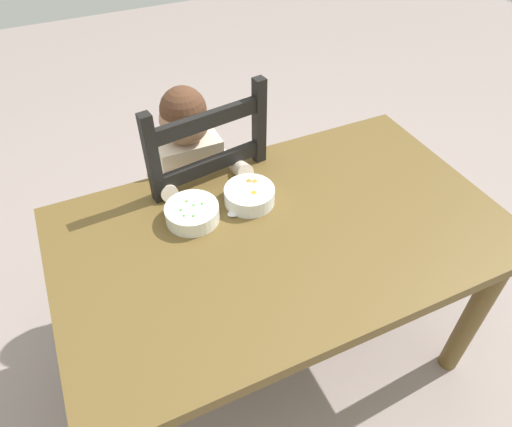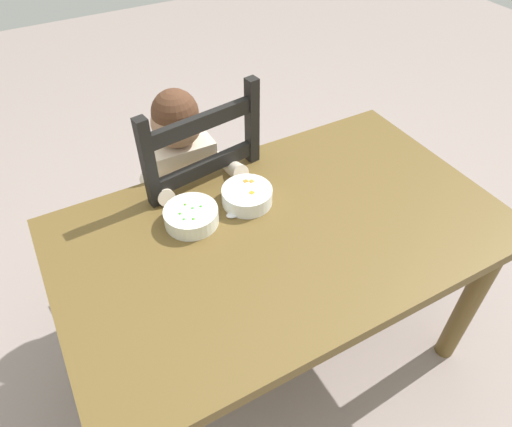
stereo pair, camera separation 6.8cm
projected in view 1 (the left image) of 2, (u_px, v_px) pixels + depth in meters
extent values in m
plane|color=gray|center=(276.00, 351.00, 1.84)|extent=(8.00, 8.00, 0.00)
cube|color=brown|center=(283.00, 233.00, 1.38)|extent=(1.33, 0.80, 0.04)
cylinder|color=brown|center=(474.00, 314.00, 1.58)|extent=(0.07, 0.07, 0.66)
cylinder|color=brown|center=(92.00, 291.00, 1.65)|extent=(0.07, 0.07, 0.66)
cylinder|color=brown|center=(365.00, 200.00, 2.01)|extent=(0.07, 0.07, 0.66)
cube|color=black|center=(193.00, 204.00, 1.83)|extent=(0.48, 0.48, 0.02)
cube|color=black|center=(214.00, 202.00, 2.18)|extent=(0.04, 0.04, 0.43)
cube|color=black|center=(140.00, 233.00, 2.03)|extent=(0.04, 0.04, 0.43)
cube|color=black|center=(258.00, 252.00, 1.95)|extent=(0.04, 0.04, 0.43)
cube|color=black|center=(178.00, 291.00, 1.80)|extent=(0.04, 0.04, 0.43)
cube|color=black|center=(259.00, 153.00, 1.59)|extent=(0.04, 0.04, 0.56)
cube|color=black|center=(159.00, 192.00, 1.44)|extent=(0.04, 0.04, 0.56)
cube|color=black|center=(207.00, 120.00, 1.38)|extent=(0.36, 0.08, 0.05)
cube|color=black|center=(211.00, 165.00, 1.50)|extent=(0.36, 0.08, 0.05)
cube|color=beige|center=(191.00, 175.00, 1.70)|extent=(0.22, 0.14, 0.32)
sphere|color=#A4765A|center=(184.00, 120.00, 1.53)|extent=(0.17, 0.17, 0.17)
sphere|color=#52311F|center=(183.00, 110.00, 1.51)|extent=(0.16, 0.16, 0.16)
cylinder|color=#3F4C72|center=(197.00, 269.00, 1.86)|extent=(0.07, 0.07, 0.45)
cylinder|color=#3F4C72|center=(222.00, 261.00, 1.90)|extent=(0.07, 0.07, 0.45)
cylinder|color=beige|center=(162.00, 183.00, 1.54)|extent=(0.06, 0.24, 0.13)
cylinder|color=beige|center=(233.00, 164.00, 1.62)|extent=(0.06, 0.24, 0.13)
cylinder|color=white|center=(192.00, 213.00, 1.38)|extent=(0.16, 0.16, 0.05)
cylinder|color=white|center=(193.00, 218.00, 1.39)|extent=(0.07, 0.07, 0.01)
cylinder|color=green|center=(192.00, 211.00, 1.37)|extent=(0.13, 0.13, 0.03)
sphere|color=green|center=(193.00, 217.00, 1.33)|extent=(0.01, 0.01, 0.01)
sphere|color=#55A02C|center=(187.00, 202.00, 1.38)|extent=(0.01, 0.01, 0.01)
sphere|color=green|center=(181.00, 211.00, 1.35)|extent=(0.01, 0.01, 0.01)
sphere|color=green|center=(202.00, 205.00, 1.37)|extent=(0.01, 0.01, 0.01)
sphere|color=green|center=(184.00, 217.00, 1.33)|extent=(0.01, 0.01, 0.01)
sphere|color=green|center=(194.00, 206.00, 1.37)|extent=(0.01, 0.01, 0.01)
cylinder|color=white|center=(249.00, 195.00, 1.43)|extent=(0.16, 0.16, 0.05)
cylinder|color=white|center=(250.00, 201.00, 1.45)|extent=(0.07, 0.07, 0.01)
cylinder|color=orange|center=(249.00, 194.00, 1.43)|extent=(0.13, 0.13, 0.03)
cube|color=orange|center=(255.00, 182.00, 1.45)|extent=(0.02, 0.02, 0.01)
cube|color=orange|center=(249.00, 182.00, 1.45)|extent=(0.01, 0.01, 0.01)
cube|color=orange|center=(254.00, 193.00, 1.41)|extent=(0.02, 0.02, 0.01)
cube|color=silver|center=(255.00, 209.00, 1.42)|extent=(0.10, 0.02, 0.00)
ellipsoid|color=silver|center=(234.00, 213.00, 1.40)|extent=(0.05, 0.03, 0.01)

